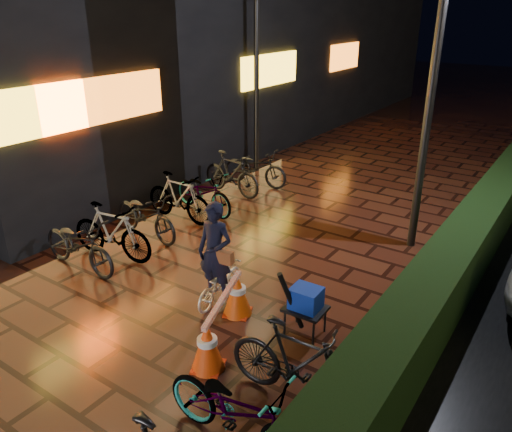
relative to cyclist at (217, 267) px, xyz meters
The scene contains 10 objects.
ground 1.82m from the cyclist, 102.33° to the right, with size 80.00×80.00×0.00m, color #381911.
hedge 6.97m from the cyclist, 65.12° to the left, with size 0.70×20.00×1.00m, color black.
storefront_block 14.45m from the cyclist, 135.12° to the left, with size 12.09×22.00×9.00m.
lamp_post_hedge 4.83m from the cyclist, 63.79° to the left, with size 0.54×0.16×5.61m.
lamp_post_sf 7.18m from the cyclist, 119.43° to the left, with size 0.49×0.15×5.06m.
cyclist is the anchor object (origin of this frame).
traffic_barrier 0.99m from the cyclist, 46.58° to the right, with size 0.90×1.69×0.69m.
cart_assembly 1.52m from the cyclist, ahead, with size 0.58×0.59×1.06m.
parked_bikes_storefront 3.37m from the cyclist, 142.33° to the left, with size 2.05×6.15×1.06m.
parked_bikes_hedge 2.88m from the cyclist, 46.71° to the right, with size 1.96×2.45×1.06m.
Camera 1 is at (4.68, -3.54, 4.33)m, focal length 35.00 mm.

